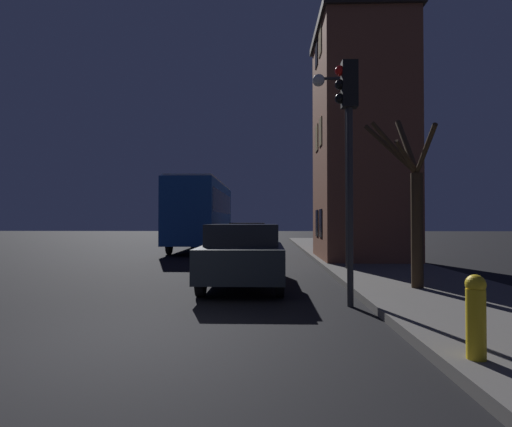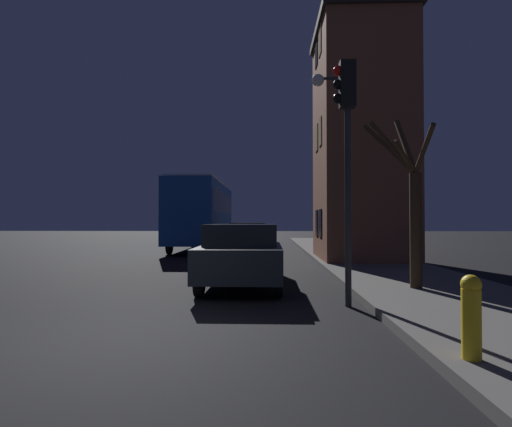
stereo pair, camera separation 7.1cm
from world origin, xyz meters
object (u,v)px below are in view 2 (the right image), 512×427
(car_mid_lane, at_px, (248,238))
(fire_hydrant, at_px, (471,315))
(bus, at_px, (202,210))
(car_far_lane, at_px, (255,233))
(car_near_lane, at_px, (243,253))
(traffic_light, at_px, (346,131))
(bare_tree, at_px, (411,202))
(streetlamp, at_px, (337,139))

(car_mid_lane, bearing_deg, fire_hydrant, -77.98)
(car_mid_lane, relative_size, fire_hydrant, 4.67)
(bus, height_order, car_far_lane, bus)
(car_near_lane, relative_size, car_mid_lane, 1.11)
(bus, bearing_deg, traffic_light, -70.38)
(traffic_light, distance_m, bare_tree, 2.51)
(streetlamp, bearing_deg, traffic_light, -97.79)
(traffic_light, height_order, car_far_lane, traffic_light)
(bus, height_order, fire_hydrant, bus)
(traffic_light, distance_m, fire_hydrant, 4.37)
(traffic_light, bearing_deg, bus, 109.62)
(car_near_lane, distance_m, car_far_lane, 19.10)
(bare_tree, bearing_deg, car_near_lane, 164.50)
(fire_hydrant, bearing_deg, streetlamp, 90.10)
(streetlamp, relative_size, car_near_lane, 1.31)
(bare_tree, relative_size, car_near_lane, 0.86)
(streetlamp, height_order, car_far_lane, streetlamp)
(car_near_lane, relative_size, fire_hydrant, 5.16)
(car_near_lane, bearing_deg, traffic_light, -47.97)
(streetlamp, relative_size, fire_hydrant, 6.78)
(streetlamp, relative_size, bus, 0.66)
(traffic_light, bearing_deg, bare_tree, 37.83)
(streetlamp, distance_m, bus, 11.67)
(streetlamp, bearing_deg, bare_tree, -73.96)
(bus, distance_m, car_far_lane, 7.41)
(streetlamp, xyz_separation_m, car_far_lane, (-3.19, 16.59, -3.45))
(bus, bearing_deg, car_mid_lane, -48.32)
(bare_tree, distance_m, bus, 15.13)
(streetlamp, bearing_deg, bus, 121.00)
(traffic_light, relative_size, fire_hydrant, 5.22)
(car_far_lane, bearing_deg, bare_tree, -78.19)
(streetlamp, xyz_separation_m, bus, (-5.93, 9.87, -1.96))
(car_mid_lane, relative_size, car_far_lane, 0.97)
(car_near_lane, xyz_separation_m, fire_hydrant, (2.83, -5.72, -0.20))
(traffic_light, xyz_separation_m, car_far_lane, (-2.52, 21.48, -2.61))
(streetlamp, distance_m, traffic_light, 5.00)
(car_far_lane, height_order, fire_hydrant, car_far_lane)
(traffic_light, distance_m, bus, 15.70)
(car_far_lane, bearing_deg, car_near_lane, -88.87)
(bare_tree, height_order, car_far_lane, bare_tree)
(traffic_light, relative_size, car_near_lane, 1.01)
(traffic_light, xyz_separation_m, bare_tree, (1.69, 1.32, -1.31))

